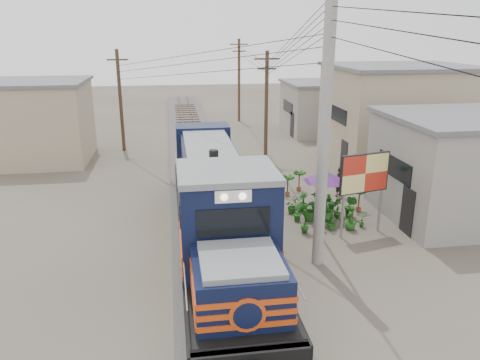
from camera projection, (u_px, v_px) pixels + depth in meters
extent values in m
plane|color=#473F35|center=(221.00, 263.00, 17.24)|extent=(120.00, 120.00, 0.00)
cube|color=#595651|center=(202.00, 180.00, 26.63)|extent=(3.60, 70.00, 0.16)
cube|color=#51331E|center=(192.00, 177.00, 26.50)|extent=(0.08, 70.00, 0.12)
cube|color=#51331E|center=(211.00, 176.00, 26.66)|extent=(0.08, 70.00, 0.12)
cube|color=black|center=(216.00, 225.00, 18.67)|extent=(2.98, 16.44, 0.57)
cube|color=black|center=(234.00, 302.00, 13.93)|extent=(2.26, 3.29, 0.67)
cube|color=black|center=(206.00, 190.00, 23.61)|extent=(2.26, 3.29, 0.67)
cube|color=black|center=(240.00, 288.00, 12.40)|extent=(2.44, 2.47, 1.54)
cube|color=black|center=(228.00, 222.00, 14.57)|extent=(2.92, 2.67, 3.19)
cube|color=slate|center=(227.00, 172.00, 14.07)|extent=(2.98, 2.81, 0.18)
cube|color=black|center=(233.00, 222.00, 13.13)|extent=(2.09, 0.06, 0.82)
cube|color=white|center=(233.00, 196.00, 12.89)|extent=(1.03, 0.06, 0.36)
cube|color=black|center=(210.00, 175.00, 20.70)|extent=(2.32, 10.07, 2.36)
cube|color=slate|center=(209.00, 148.00, 20.32)|extent=(2.09, 10.07, 0.18)
cube|color=#D04513|center=(216.00, 211.00, 18.50)|extent=(3.02, 16.44, 0.14)
cube|color=#D04513|center=(216.00, 204.00, 18.40)|extent=(3.02, 16.44, 0.14)
cube|color=#D04513|center=(216.00, 197.00, 18.31)|extent=(3.02, 16.44, 0.14)
cylinder|color=#9E9B93|center=(324.00, 129.00, 15.74)|extent=(0.40, 0.40, 10.00)
cylinder|color=#4C3826|center=(266.00, 107.00, 29.99)|extent=(0.24, 0.24, 7.00)
cube|color=#4C3826|center=(267.00, 59.00, 29.08)|extent=(1.60, 0.10, 0.10)
cube|color=#4C3826|center=(267.00, 69.00, 29.26)|extent=(1.20, 0.10, 0.10)
cylinder|color=#4C3826|center=(239.00, 81.00, 43.15)|extent=(0.24, 0.24, 7.50)
cube|color=#4C3826|center=(239.00, 44.00, 42.16)|extent=(1.60, 0.10, 0.10)
cube|color=#4C3826|center=(239.00, 51.00, 42.34)|extent=(1.20, 0.10, 0.10)
cylinder|color=#4C3826|center=(121.00, 101.00, 32.42)|extent=(0.24, 0.24, 7.00)
cube|color=#4C3826|center=(117.00, 57.00, 31.51)|extent=(1.60, 0.10, 0.10)
cube|color=#4C3826|center=(118.00, 66.00, 31.69)|extent=(1.20, 0.10, 0.10)
cube|color=gray|center=(468.00, 169.00, 21.00)|extent=(7.00, 6.00, 4.50)
cube|color=slate|center=(476.00, 117.00, 20.29)|extent=(7.35, 6.30, 0.20)
cube|color=black|center=(394.00, 167.00, 20.44)|extent=(0.05, 3.00, 0.90)
cube|color=tan|center=(397.00, 117.00, 29.39)|extent=(8.00, 7.00, 6.00)
cube|color=slate|center=(402.00, 66.00, 28.45)|extent=(8.40, 7.35, 0.20)
cube|color=black|center=(336.00, 114.00, 28.73)|extent=(0.05, 3.50, 0.90)
cube|color=gray|center=(323.00, 108.00, 38.90)|extent=(6.00, 6.00, 4.00)
cube|color=slate|center=(325.00, 83.00, 38.26)|extent=(6.30, 6.30, 0.20)
cube|color=black|center=(288.00, 107.00, 38.42)|extent=(0.05, 3.00, 0.90)
cube|color=tan|center=(39.00, 123.00, 30.14)|extent=(6.00, 6.00, 5.00)
cube|color=slate|center=(34.00, 82.00, 29.34)|extent=(6.30, 6.30, 0.20)
cylinder|color=#99999E|center=(343.00, 208.00, 18.98)|extent=(0.10, 0.10, 2.58)
cylinder|color=#99999E|center=(380.00, 202.00, 19.64)|extent=(0.10, 0.10, 2.58)
cube|color=black|center=(365.00, 173.00, 18.89)|extent=(2.23, 0.64, 1.65)
cube|color=red|center=(365.00, 173.00, 18.86)|extent=(2.12, 0.58, 1.55)
cylinder|color=black|center=(322.00, 215.00, 21.65)|extent=(0.39, 0.39, 0.10)
cylinder|color=#99999E|center=(323.00, 196.00, 21.36)|extent=(0.05, 0.05, 1.97)
cone|color=#4F2164|center=(324.00, 176.00, 21.08)|extent=(2.53, 2.53, 0.49)
imported|color=black|center=(339.00, 182.00, 24.00)|extent=(0.68, 0.65, 1.56)
imported|color=#205919|center=(306.00, 221.00, 19.63)|extent=(0.70, 0.65, 1.10)
imported|color=#205919|center=(320.00, 222.00, 19.95)|extent=(0.52, 0.47, 0.78)
imported|color=#205919|center=(332.00, 222.00, 20.04)|extent=(0.65, 0.71, 0.66)
imported|color=#205919|center=(351.00, 220.00, 20.00)|extent=(0.70, 0.70, 0.89)
imported|color=#205919|center=(362.00, 220.00, 20.32)|extent=(0.38, 0.43, 0.68)
imported|color=#205919|center=(297.00, 213.00, 20.93)|extent=(0.40, 0.47, 0.77)
imported|color=#205919|center=(311.00, 210.00, 20.94)|extent=(1.25, 1.21, 1.05)
imported|color=#205919|center=(327.00, 209.00, 20.95)|extent=(0.87, 0.87, 1.12)
imported|color=#205919|center=(337.00, 208.00, 21.21)|extent=(0.37, 0.53, 0.99)
imported|color=#205919|center=(351.00, 206.00, 21.30)|extent=(0.71, 0.76, 1.08)
imported|color=#205919|center=(292.00, 206.00, 21.86)|extent=(0.76, 0.81, 0.71)
imported|color=#205919|center=(303.00, 202.00, 22.02)|extent=(0.71, 0.71, 0.94)
imported|color=#205919|center=(316.00, 201.00, 22.07)|extent=(0.63, 0.58, 0.99)
imported|color=#205919|center=(331.00, 202.00, 22.23)|extent=(0.49, 0.42, 0.79)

